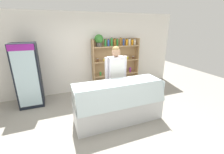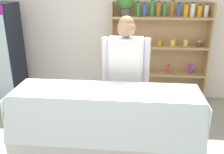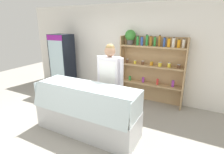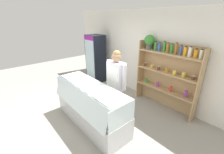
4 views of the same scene
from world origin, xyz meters
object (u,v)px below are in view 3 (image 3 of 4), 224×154
Objects in this scene: shelving_unit at (149,62)px; deli_display_case at (87,118)px; shop_clerk at (110,76)px; drinks_fridge at (63,63)px.

shelving_unit reaches higher than deli_display_case.
shop_clerk reaches higher than deli_display_case.
drinks_fridge is 2.72m from deli_display_case.
drinks_fridge is at bearing 156.31° from shop_clerk.
shelving_unit is at bearing 71.55° from deli_display_case.
deli_display_case is at bearing -38.09° from drinks_fridge.
drinks_fridge is 0.92× the size of shelving_unit.
drinks_fridge reaches higher than deli_display_case.
shelving_unit is at bearing 70.95° from shop_clerk.
shop_clerk is (-0.47, -1.37, -0.10)m from shelving_unit.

